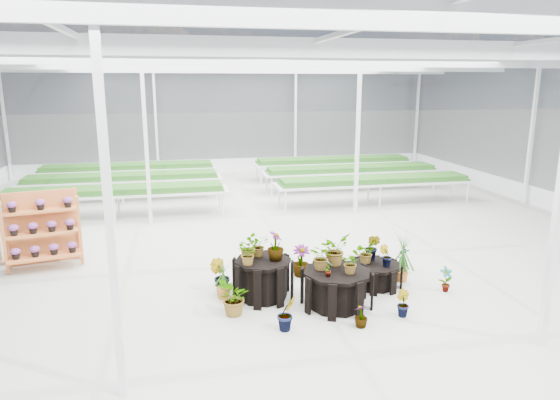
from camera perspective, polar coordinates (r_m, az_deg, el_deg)
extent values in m
plane|color=gray|center=(10.77, 0.81, -7.52)|extent=(24.00, 24.00, 0.00)
cylinder|color=black|center=(9.13, -1.96, -8.99)|extent=(1.41, 1.41, 0.72)
cylinder|color=black|center=(8.88, 6.49, -10.00)|extent=(1.62, 1.62, 0.65)
cylinder|color=black|center=(9.85, 10.79, -8.39)|extent=(1.28, 1.28, 0.45)
imported|color=#25581A|center=(8.98, -3.76, -5.42)|extent=(0.35, 0.40, 0.45)
imported|color=#25581A|center=(8.90, -0.52, -5.27)|extent=(0.36, 0.36, 0.53)
imported|color=#25581A|center=(9.14, -2.46, -5.20)|extent=(0.43, 0.39, 0.40)
imported|color=#25581A|center=(8.70, -3.63, -6.21)|extent=(0.41, 0.44, 0.39)
imported|color=#25581A|center=(8.72, 4.81, -6.57)|extent=(0.50, 0.52, 0.44)
imported|color=#25581A|center=(8.62, 8.14, -7.15)|extent=(0.44, 0.44, 0.37)
imported|color=#25581A|center=(8.96, 6.26, -5.61)|extent=(0.68, 0.67, 0.57)
imported|color=#25581A|center=(8.44, 5.55, -7.69)|extent=(0.14, 0.19, 0.32)
imported|color=#25581A|center=(9.73, 9.76, -5.91)|extent=(0.49, 0.50, 0.42)
imported|color=#25581A|center=(9.61, 11.98, -6.26)|extent=(0.29, 0.27, 0.42)
imported|color=#25581A|center=(9.87, 10.53, -5.32)|extent=(0.38, 0.38, 0.54)
imported|color=#25581A|center=(8.51, -5.30, -11.14)|extent=(0.64, 0.69, 0.62)
imported|color=#25581A|center=(9.41, -6.87, -8.61)|extent=(0.42, 0.37, 0.65)
imported|color=#25581A|center=(8.03, 0.76, -12.82)|extent=(0.38, 0.34, 0.57)
imported|color=#25581A|center=(8.26, 9.25, -12.93)|extent=(0.26, 0.26, 0.39)
imported|color=#25581A|center=(8.74, 13.81, -11.39)|extent=(0.23, 0.27, 0.45)
imported|color=#25581A|center=(9.91, 18.42, -8.60)|extent=(0.26, 0.18, 0.49)
imported|color=#25581A|center=(10.80, 13.94, -6.48)|extent=(0.26, 0.18, 0.49)
imported|color=#25581A|center=(10.35, 8.74, -6.94)|extent=(0.50, 0.56, 0.54)
imported|color=#25581A|center=(10.13, 2.39, -6.97)|extent=(0.36, 0.36, 0.64)
imported|color=#25581A|center=(9.78, -4.43, -8.04)|extent=(0.37, 0.38, 0.55)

